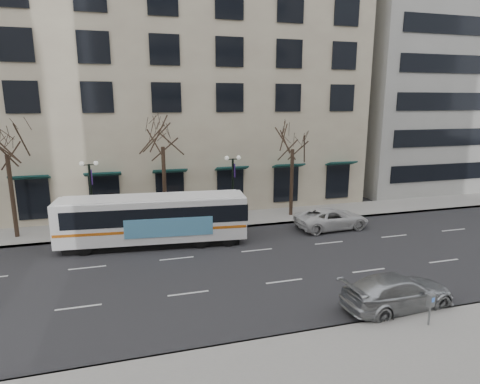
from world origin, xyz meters
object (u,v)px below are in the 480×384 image
object	(u,v)px
tree_far_left	(5,140)
city_bus	(155,219)
tree_far_mid	(162,133)
white_pickup	(332,218)
lamp_post_left	(91,194)
pay_station	(431,303)
tree_far_right	(293,137)
silver_car	(398,292)
lamp_post_right	(233,186)

from	to	relation	value
tree_far_left	city_bus	xyz separation A→B (m)	(8.97, -3.72, -4.94)
tree_far_mid	white_pickup	size ratio (longest dim) A/B	1.58
lamp_post_left	pay_station	xyz separation A→B (m)	(14.04, -16.21, -1.82)
white_pickup	pay_station	size ratio (longest dim) A/B	4.03
tree_far_right	lamp_post_left	bearing A→B (deg)	-177.71
lamp_post_left	pay_station	bearing A→B (deg)	-49.09
tree_far_right	silver_car	bearing A→B (deg)	-94.24
silver_car	pay_station	bearing A→B (deg)	-178.94
tree_far_mid	silver_car	bearing A→B (deg)	-59.36
lamp_post_right	city_bus	world-z (taller)	lamp_post_right
silver_car	tree_far_mid	bearing A→B (deg)	26.52
lamp_post_right	city_bus	xyz separation A→B (m)	(-6.03, -3.12, -1.19)
tree_far_mid	silver_car	xyz separation A→B (m)	(8.89, -15.00, -6.13)
lamp_post_right	white_pickup	distance (m)	7.68
tree_far_right	pay_station	size ratio (longest dim) A/B	5.99
tree_far_left	tree_far_right	world-z (taller)	tree_far_left
tree_far_mid	lamp_post_right	distance (m)	6.41
tree_far_left	silver_car	size ratio (longest dim) A/B	1.57
tree_far_mid	city_bus	world-z (taller)	tree_far_mid
silver_car	white_pickup	bearing A→B (deg)	-17.98
tree_far_mid	pay_station	size ratio (longest dim) A/B	6.35
city_bus	white_pickup	world-z (taller)	city_bus
tree_far_left	lamp_post_right	xyz separation A→B (m)	(15.01, -0.60, -3.75)
tree_far_left	pay_station	xyz separation A→B (m)	(19.05, -16.81, -5.57)
tree_far_left	white_pickup	xyz separation A→B (m)	(21.66, -3.73, -5.95)
city_bus	pay_station	size ratio (longest dim) A/B	8.95
tree_far_right	city_bus	bearing A→B (deg)	-161.34
tree_far_left	silver_car	distance (m)	24.84
tree_far_left	tree_far_mid	world-z (taller)	tree_far_mid
tree_far_left	lamp_post_left	size ratio (longest dim) A/B	1.60
lamp_post_right	tree_far_mid	bearing A→B (deg)	173.17
lamp_post_left	city_bus	bearing A→B (deg)	-38.22
tree_far_left	city_bus	distance (m)	10.90
tree_far_right	lamp_post_right	size ratio (longest dim) A/B	1.55
tree_far_right	silver_car	size ratio (longest dim) A/B	1.52
lamp_post_left	silver_car	distance (m)	20.12
white_pickup	pay_station	distance (m)	13.34
lamp_post_right	silver_car	size ratio (longest dim) A/B	0.98
lamp_post_right	silver_car	xyz separation A→B (m)	(3.88, -14.40, -2.17)
lamp_post_right	pay_station	xyz separation A→B (m)	(4.04, -16.21, -1.82)
city_bus	lamp_post_right	bearing A→B (deg)	32.67
lamp_post_right	silver_car	distance (m)	15.07
silver_car	lamp_post_left	bearing A→B (deg)	39.81
tree_far_mid	tree_far_right	bearing A→B (deg)	-0.00
tree_far_left	lamp_post_left	distance (m)	6.29
tree_far_left	lamp_post_right	size ratio (longest dim) A/B	1.60
tree_far_right	pay_station	distance (m)	17.65
lamp_post_left	lamp_post_right	size ratio (longest dim) A/B	1.00
silver_car	lamp_post_right	bearing A→B (deg)	10.94
lamp_post_left	white_pickup	size ratio (longest dim) A/B	0.96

